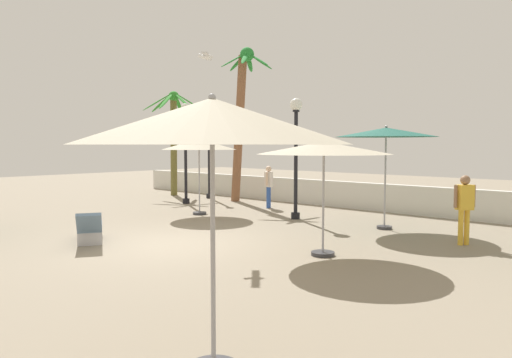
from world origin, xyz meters
The scene contains 15 objects.
ground_plane centered at (0.00, 0.00, 0.00)m, with size 56.00×56.00×0.00m, color gray.
boundary_wall centered at (0.00, 8.60, 0.49)m, with size 25.20×0.30×0.98m, color silver.
patio_umbrella_0 centered at (3.31, 1.52, 2.27)m, with size 2.84×2.84×2.49m.
patio_umbrella_2 centered at (-3.25, 3.71, 2.36)m, with size 2.51×2.51×2.61m.
patio_umbrella_4 centered at (2.72, 5.39, 2.68)m, with size 2.80×2.80×2.90m.
patio_umbrella_5 centered at (5.53, -3.64, 2.58)m, with size 2.78×2.78×2.87m.
palm_tree_0 centered at (-8.84, 6.97, 3.04)m, with size 2.86×2.55×4.83m.
palm_tree_1 centered at (-4.73, 7.25, 3.75)m, with size 2.18×1.96×6.26m.
lamp_post_0 centered at (-5.96, 5.33, 2.26)m, with size 0.32×0.32×4.00m.
lamp_post_1 centered at (-0.25, 5.15, 2.48)m, with size 0.40×0.40×3.82m.
lamp_post_2 centered at (-6.70, 7.25, 2.39)m, with size 0.32×0.32×4.27m.
lounge_chair_0 centered at (-1.62, -1.16, 0.39)m, with size 1.91×1.41×0.84m.
guest_0 centered at (-2.62, 6.55, 0.95)m, with size 0.37×0.51×1.57m.
guest_1 centered at (5.13, 4.67, 1.00)m, with size 0.40×0.47×1.65m.
seagull_0 centered at (0.11, 1.08, 4.53)m, with size 0.85×0.91×0.14m.
Camera 1 is at (9.11, -6.88, 2.36)m, focal length 33.70 mm.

